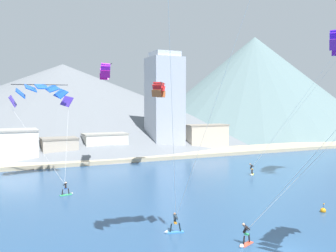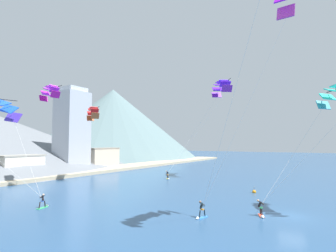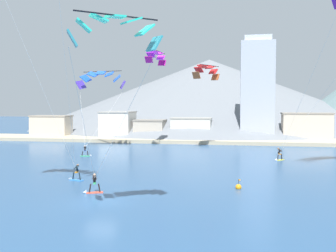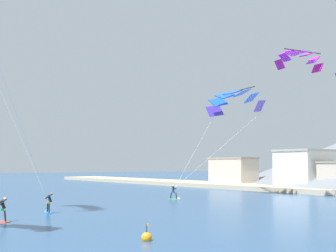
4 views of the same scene
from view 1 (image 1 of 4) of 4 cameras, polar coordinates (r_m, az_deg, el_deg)
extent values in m
cube|color=yellow|center=(59.79, 12.67, -7.22)|extent=(1.32, 1.34, 0.07)
cylinder|color=black|center=(60.10, 12.72, -6.76)|extent=(0.27, 0.27, 0.77)
cylinder|color=black|center=(59.32, 12.63, -6.89)|extent=(0.27, 0.27, 0.77)
cube|color=orange|center=(59.64, 12.68, -6.43)|extent=(0.41, 0.40, 0.12)
cylinder|color=black|center=(59.59, 12.58, -6.09)|extent=(0.50, 0.49, 0.66)
cylinder|color=black|center=(59.67, 12.69, -5.90)|extent=(0.46, 0.45, 0.43)
cylinder|color=black|center=(59.42, 12.66, -5.94)|extent=(0.46, 0.45, 0.43)
cylinder|color=black|center=(59.53, 12.85, -5.95)|extent=(0.39, 0.39, 0.03)
sphere|color=#9E7051|center=(59.55, 12.41, -5.71)|extent=(0.24, 0.24, 0.24)
cone|color=white|center=(58.92, 12.57, -7.31)|extent=(0.47, 0.47, 0.36)
cube|color=#E54C33|center=(31.41, 11.87, -17.21)|extent=(1.50, 0.97, 0.07)
cylinder|color=black|center=(31.59, 12.26, -16.32)|extent=(0.28, 0.21, 0.74)
cylinder|color=black|center=(30.95, 11.50, -16.74)|extent=(0.28, 0.21, 0.74)
cube|color=#33B266|center=(31.13, 11.89, -15.82)|extent=(0.34, 0.38, 0.12)
cylinder|color=black|center=(31.07, 11.71, -15.20)|extent=(0.38, 0.50, 0.63)
cylinder|color=black|center=(31.07, 12.00, -14.86)|extent=(0.29, 0.52, 0.41)
cylinder|color=black|center=(30.87, 11.76, -14.98)|extent=(0.29, 0.52, 0.41)
cylinder|color=black|center=(30.89, 12.18, -15.03)|extent=(0.49, 0.23, 0.03)
sphere|color=tan|center=(31.04, 11.44, -14.48)|extent=(0.23, 0.23, 0.23)
cone|color=white|center=(30.68, 11.01, -17.59)|extent=(0.42, 0.45, 0.36)
cube|color=#33B266|center=(47.47, -15.34, -10.08)|extent=(1.50, 0.78, 0.07)
cylinder|color=black|center=(47.23, -15.79, -9.68)|extent=(0.26, 0.17, 0.72)
cylinder|color=black|center=(47.54, -14.90, -9.58)|extent=(0.26, 0.17, 0.72)
cube|color=blue|center=(47.29, -15.35, -9.16)|extent=(0.29, 0.35, 0.12)
cylinder|color=black|center=(47.18, -15.33, -8.79)|extent=(0.29, 0.37, 0.60)
cylinder|color=black|center=(47.19, -15.52, -8.58)|extent=(0.20, 0.52, 0.39)
cylinder|color=black|center=(47.28, -15.26, -8.55)|extent=(0.20, 0.52, 0.39)
cylinder|color=black|center=(47.40, -15.47, -8.56)|extent=(0.51, 0.16, 0.03)
sphere|color=beige|center=(47.02, -15.30, -8.34)|extent=(0.22, 0.22, 0.22)
cone|color=white|center=(47.80, -14.37, -9.89)|extent=(0.38, 0.42, 0.36)
cube|color=#337FDB|center=(33.40, 1.13, -15.85)|extent=(1.50, 0.73, 0.07)
cylinder|color=#14232D|center=(33.36, 1.82, -15.15)|extent=(0.26, 0.17, 0.73)
cylinder|color=#14232D|center=(33.18, 0.45, -15.26)|extent=(0.26, 0.17, 0.73)
cube|color=orange|center=(33.14, 1.14, -14.55)|extent=(0.29, 0.35, 0.12)
cylinder|color=#14232D|center=(33.13, 1.10, -13.95)|extent=(0.30, 0.45, 0.63)
cylinder|color=#14232D|center=(33.01, 1.35, -13.69)|extent=(0.19, 0.53, 0.40)
cylinder|color=#14232D|center=(32.96, 0.93, -13.72)|extent=(0.19, 0.53, 0.40)
cylinder|color=black|center=(32.83, 1.22, -13.85)|extent=(0.52, 0.14, 0.03)
sphere|color=#9E7051|center=(33.15, 1.03, -13.24)|extent=(0.22, 0.22, 0.22)
cone|color=white|center=(33.19, -0.38, -15.86)|extent=(0.37, 0.41, 0.36)
cylinder|color=silver|center=(59.59, 18.85, 1.99)|extent=(10.37, 6.67, 16.65)
cylinder|color=silver|center=(55.81, 18.36, 1.91)|extent=(4.46, 11.51, 16.65)
cylinder|color=silver|center=(29.91, 20.60, -5.86)|extent=(6.77, 5.37, 10.07)
cylinder|color=silver|center=(27.08, 19.15, -6.80)|extent=(1.73, 8.44, 10.07)
cube|color=#5033B5|center=(56.40, -22.57, 3.51)|extent=(1.21, 2.36, 1.77)
cube|color=blue|center=(56.24, -21.56, 4.66)|extent=(1.44, 2.40, 1.63)
cube|color=blue|center=(56.29, -20.21, 5.43)|extent=(1.56, 2.41, 1.30)
cube|color=blue|center=(56.55, -18.71, 5.71)|extent=(1.85, 2.40, 0.81)
cube|color=blue|center=(56.99, -17.25, 5.46)|extent=(2.02, 2.36, 1.30)
cube|color=blue|center=(57.54, -16.02, 4.74)|extent=(1.99, 2.31, 1.63)
cube|color=#5033B5|center=(58.14, -15.17, 3.65)|extent=(1.75, 2.24, 1.77)
cylinder|color=black|center=(57.52, -18.94, 5.97)|extent=(7.71, 1.50, 0.10)
cylinder|color=silver|center=(51.61, -19.54, -2.36)|extent=(5.52, 10.78, 9.42)
cylinder|color=silver|center=(52.65, -15.16, -2.17)|extent=(2.69, 11.82, 9.42)
cylinder|color=silver|center=(28.43, 6.60, 1.85)|extent=(2.14, 7.83, 17.98)
cylinder|color=silver|center=(27.32, 0.65, 1.81)|extent=(4.06, 7.02, 17.98)
cube|color=#B61588|center=(62.62, -9.72, 7.44)|extent=(1.52, 0.82, 1.13)
cube|color=#CA26EF|center=(62.02, -9.64, 8.29)|extent=(1.59, 1.15, 0.95)
cube|color=#CA26EF|center=(61.14, -9.57, 8.91)|extent=(1.62, 1.37, 0.63)
cube|color=#CA26EF|center=(60.08, -9.52, 9.20)|extent=(1.64, 1.44, 0.23)
cube|color=#CA26EF|center=(58.98, -9.49, 9.11)|extent=(1.62, 1.44, 0.63)
cube|color=#CA26EF|center=(57.99, -9.49, 8.63)|extent=(1.57, 1.29, 0.95)
cube|color=#B61588|center=(57.25, -9.53, 7.81)|extent=(1.50, 1.01, 1.13)
cylinder|color=black|center=(60.10, -8.91, 9.16)|extent=(0.92, 5.44, 0.10)
cube|color=#AA5328|center=(64.81, -1.04, 4.88)|extent=(1.54, 1.25, 1.14)
cube|color=red|center=(64.19, -1.12, 5.73)|extent=(1.72, 1.55, 0.93)
cube|color=red|center=(63.27, -1.23, 6.33)|extent=(1.83, 1.73, 0.57)
cube|color=red|center=(62.18, -1.38, 6.58)|extent=(1.85, 1.77, 0.14)
cube|color=red|center=(61.06, -1.54, 6.43)|extent=(1.83, 1.74, 0.57)
cube|color=red|center=(60.09, -1.68, 5.88)|extent=(1.71, 1.56, 0.93)
cube|color=#AA5328|center=(59.42, -1.79, 5.00)|extent=(1.53, 1.27, 1.14)
cylinder|color=black|center=(62.08, -0.79, 6.58)|extent=(2.94, 4.78, 0.10)
sphere|color=orange|center=(42.13, 22.56, -11.82)|extent=(0.56, 0.56, 0.56)
cylinder|color=black|center=(42.01, 22.58, -11.16)|extent=(0.04, 0.04, 0.44)
cube|color=orange|center=(42.03, 22.67, -10.90)|extent=(0.18, 0.01, 0.12)
cube|color=tan|center=(73.61, -9.45, -4.90)|extent=(180.00, 10.00, 0.70)
cube|color=silver|center=(77.25, -9.57, -3.02)|extent=(8.58, 4.32, 4.65)
cube|color=#99958B|center=(77.01, -9.59, -1.19)|extent=(8.92, 4.49, 0.30)
cube|color=#B7AD9E|center=(74.90, -16.24, -3.52)|extent=(6.51, 5.10, 4.16)
cube|color=gray|center=(74.66, -16.27, -1.82)|extent=(6.77, 5.30, 0.30)
cube|color=beige|center=(87.14, 5.84, -1.87)|extent=(9.76, 4.06, 5.81)
cube|color=gray|center=(86.90, 5.85, 0.14)|extent=(10.15, 4.22, 0.30)
cube|color=silver|center=(74.09, -21.95, -2.99)|extent=(6.75, 6.94, 6.00)
cube|color=#9D9992|center=(73.81, -22.00, -0.56)|extent=(7.02, 7.21, 0.30)
cube|color=#A8ADB7|center=(82.98, -0.53, 3.16)|extent=(7.00, 7.00, 21.07)
cube|color=silver|center=(83.65, -0.53, 10.81)|extent=(5.60, 5.60, 1.20)
cone|color=slate|center=(126.95, -15.67, 3.75)|extent=(120.77, 120.77, 23.62)
cone|color=slate|center=(144.59, 12.99, 6.12)|extent=(87.11, 87.11, 35.57)
camera|label=2|loc=(20.22, -56.60, -8.46)|focal=28.00mm
camera|label=3|loc=(30.91, 78.49, -5.66)|focal=40.00mm
camera|label=4|loc=(53.21, 49.40, -5.49)|focal=50.00mm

